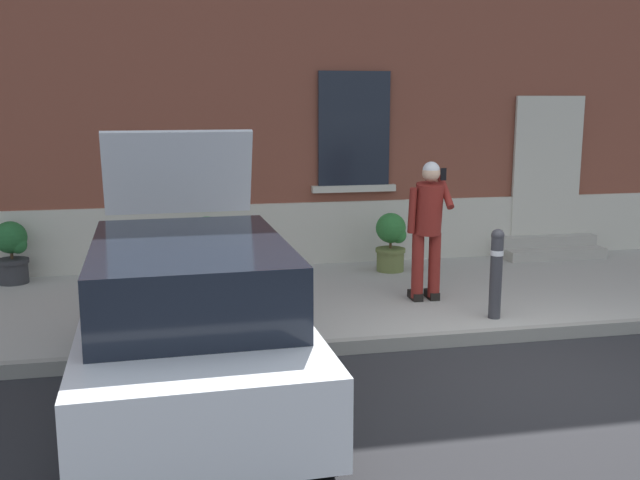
# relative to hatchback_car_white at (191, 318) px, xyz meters

# --- Properties ---
(ground_plane) EXTENTS (80.00, 80.00, 0.00)m
(ground_plane) POSITION_rel_hatchback_car_white_xyz_m (3.21, 0.11, -0.80)
(ground_plane) COLOR #232326
(sidewalk) EXTENTS (24.00, 3.60, 0.15)m
(sidewalk) POSITION_rel_hatchback_car_white_xyz_m (3.21, 2.91, -0.72)
(sidewalk) COLOR #99968E
(sidewalk) RESTS_ON ground
(curb_edge) EXTENTS (24.00, 0.12, 0.15)m
(curb_edge) POSITION_rel_hatchback_car_white_xyz_m (3.21, 1.05, -0.72)
(curb_edge) COLOR gray
(curb_edge) RESTS_ON ground
(building_facade) EXTENTS (24.00, 1.52, 7.50)m
(building_facade) POSITION_rel_hatchback_car_white_xyz_m (3.22, 5.40, 2.93)
(building_facade) COLOR brown
(building_facade) RESTS_ON ground
(entrance_stoop) EXTENTS (1.63, 0.64, 0.32)m
(entrance_stoop) POSITION_rel_hatchback_car_white_xyz_m (5.83, 4.44, -0.52)
(entrance_stoop) COLOR #9E998E
(entrance_stoop) RESTS_ON sidewalk
(hatchback_car_white) EXTENTS (1.88, 4.11, 2.34)m
(hatchback_car_white) POSITION_rel_hatchback_car_white_xyz_m (0.00, 0.00, 0.00)
(hatchback_car_white) COLOR white
(hatchback_car_white) RESTS_ON ground
(bollard_near_person) EXTENTS (0.15, 0.15, 1.04)m
(bollard_near_person) POSITION_rel_hatchback_car_white_xyz_m (3.49, 1.46, -0.09)
(bollard_near_person) COLOR #333338
(bollard_near_person) RESTS_ON sidewalk
(person_on_phone) EXTENTS (0.51, 0.48, 1.75)m
(person_on_phone) POSITION_rel_hatchback_car_white_xyz_m (2.97, 2.32, 0.35)
(person_on_phone) COLOR maroon
(person_on_phone) RESTS_ON sidewalk
(planter_charcoal) EXTENTS (0.44, 0.44, 0.86)m
(planter_charcoal) POSITION_rel_hatchback_car_white_xyz_m (-2.26, 4.34, -0.19)
(planter_charcoal) COLOR #2D2D30
(planter_charcoal) RESTS_ON sidewalk
(planter_terracotta) EXTENTS (0.44, 0.44, 0.86)m
(planter_terracotta) POSITION_rel_hatchback_car_white_xyz_m (0.39, 4.21, -0.19)
(planter_terracotta) COLOR #B25B38
(planter_terracotta) RESTS_ON sidewalk
(planter_olive) EXTENTS (0.44, 0.44, 0.86)m
(planter_olive) POSITION_rel_hatchback_car_white_xyz_m (3.03, 3.98, -0.19)
(planter_olive) COLOR #606B38
(planter_olive) RESTS_ON sidewalk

